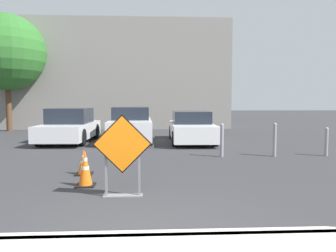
% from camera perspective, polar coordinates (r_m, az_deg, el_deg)
% --- Properties ---
extents(ground_plane, '(96.00, 96.00, 0.00)m').
position_cam_1_polar(ground_plane, '(14.02, -3.15, -2.86)').
color(ground_plane, '#333335').
extents(curb_lip, '(23.10, 0.20, 0.14)m').
position_cam_1_polar(curb_lip, '(4.25, -3.49, -18.98)').
color(curb_lip, beige).
rests_on(curb_lip, ground_plane).
extents(road_closed_sign, '(1.07, 0.20, 1.52)m').
position_cam_1_polar(road_closed_sign, '(6.03, -7.96, -4.41)').
color(road_closed_sign, black).
rests_on(road_closed_sign, ground_plane).
extents(traffic_cone_nearest, '(0.38, 0.38, 0.76)m').
position_cam_1_polar(traffic_cone_nearest, '(7.02, -14.21, -7.16)').
color(traffic_cone_nearest, black).
rests_on(traffic_cone_nearest, ground_plane).
extents(traffic_cone_second, '(0.39, 0.39, 0.60)m').
position_cam_1_polar(traffic_cone_second, '(8.13, -14.44, -6.18)').
color(traffic_cone_second, black).
rests_on(traffic_cone_second, ground_plane).
extents(parked_car_nearest, '(1.99, 4.37, 1.45)m').
position_cam_1_polar(parked_car_nearest, '(14.73, -16.70, -0.08)').
color(parked_car_nearest, silver).
rests_on(parked_car_nearest, ground_plane).
extents(parked_car_second, '(1.90, 4.68, 1.50)m').
position_cam_1_polar(parked_car_second, '(14.52, -6.46, 0.14)').
color(parked_car_second, silver).
rests_on(parked_car_second, ground_plane).
extents(parked_car_third, '(1.84, 4.38, 1.32)m').
position_cam_1_polar(parked_car_third, '(14.11, 4.07, -0.31)').
color(parked_car_third, white).
rests_on(parked_car_third, ground_plane).
extents(bollard_nearest, '(0.12, 0.12, 1.06)m').
position_cam_1_polar(bollard_nearest, '(10.44, 9.36, -2.29)').
color(bollard_nearest, gray).
rests_on(bollard_nearest, ground_plane).
extents(bollard_second, '(0.12, 0.12, 1.07)m').
position_cam_1_polar(bollard_second, '(10.93, 18.07, -2.13)').
color(bollard_second, gray).
rests_on(bollard_second, ground_plane).
extents(bollard_third, '(0.12, 0.12, 0.93)m').
position_cam_1_polar(bollard_third, '(11.65, 25.87, -2.33)').
color(bollard_third, gray).
rests_on(bollard_third, ground_plane).
extents(building_facade_backdrop, '(16.19, 5.00, 6.95)m').
position_cam_1_polar(building_facade_backdrop, '(23.28, -10.48, 8.50)').
color(building_facade_backdrop, gray).
rests_on(building_facade_backdrop, ground_plane).
extents(street_tree_behind_lot, '(4.43, 4.43, 6.82)m').
position_cam_1_polar(street_tree_behind_lot, '(21.65, -26.27, 11.43)').
color(street_tree_behind_lot, '#513823').
rests_on(street_tree_behind_lot, ground_plane).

